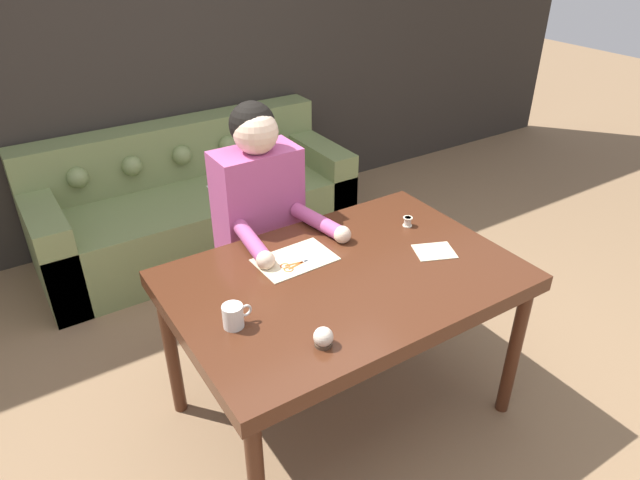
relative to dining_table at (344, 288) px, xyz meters
The scene contains 11 objects.
ground_plane 0.71m from the dining_table, 116.37° to the left, with size 16.00×16.00×0.00m, color #846647.
wall_back 2.30m from the dining_table, 90.59° to the left, with size 8.00×0.06×2.60m.
dining_table is the anchor object (origin of this frame).
couch 1.85m from the dining_table, 89.36° to the left, with size 2.09×0.83×0.83m.
person 0.64m from the dining_table, 95.16° to the left, with size 0.47×0.61×1.34m.
pattern_paper_main 0.25m from the dining_table, 120.24° to the left, with size 0.34×0.23×0.00m.
pattern_paper_offcut 0.44m from the dining_table, ahead, with size 0.21×0.19×0.00m.
scissors 0.22m from the dining_table, 127.97° to the left, with size 0.23×0.07×0.01m.
mug 0.54m from the dining_table, behind, with size 0.11×0.08×0.09m.
thread_spool 0.52m from the dining_table, 19.66° to the left, with size 0.04×0.04×0.05m.
pin_cushion 0.46m from the dining_table, 134.54° to the right, with size 0.07×0.07×0.07m.
Camera 1 is at (-1.12, -1.63, 2.10)m, focal length 32.00 mm.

